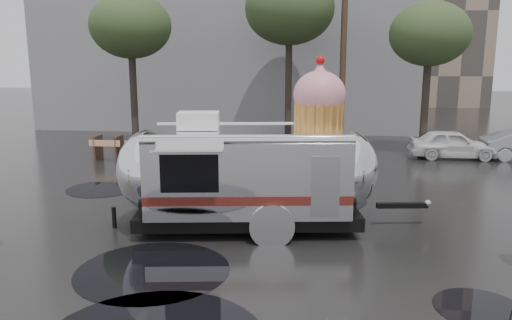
# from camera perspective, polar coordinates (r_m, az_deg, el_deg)

# --- Properties ---
(ground) EXTENTS (120.00, 120.00, 0.00)m
(ground) POSITION_cam_1_polar(r_m,az_deg,el_deg) (10.16, -1.31, -12.04)
(ground) COLOR black
(ground) RESTS_ON ground
(puddles) EXTENTS (11.33, 11.17, 0.01)m
(puddles) POSITION_cam_1_polar(r_m,az_deg,el_deg) (11.05, -5.96, -10.07)
(puddles) COLOR black
(puddles) RESTS_ON ground
(grey_building) EXTENTS (22.00, 12.00, 13.00)m
(grey_building) POSITION_cam_1_polar(r_m,az_deg,el_deg) (33.74, -2.36, 15.58)
(grey_building) COLOR slate
(grey_building) RESTS_ON ground
(utility_pole) EXTENTS (1.60, 0.28, 9.00)m
(utility_pole) POSITION_cam_1_polar(r_m,az_deg,el_deg) (23.26, 9.96, 12.67)
(utility_pole) COLOR #473323
(utility_pole) RESTS_ON ground
(tree_left) EXTENTS (3.64, 3.64, 6.95)m
(tree_left) POSITION_cam_1_polar(r_m,az_deg,el_deg) (23.78, -14.15, 14.55)
(tree_left) COLOR #382D26
(tree_left) RESTS_ON ground
(tree_mid) EXTENTS (4.20, 4.20, 8.03)m
(tree_mid) POSITION_cam_1_polar(r_m,az_deg,el_deg) (24.37, 3.84, 16.79)
(tree_mid) COLOR #382D26
(tree_mid) RESTS_ON ground
(tree_right) EXTENTS (3.36, 3.36, 6.42)m
(tree_right) POSITION_cam_1_polar(r_m,az_deg,el_deg) (22.73, 19.22, 13.35)
(tree_right) COLOR #382D26
(tree_right) RESTS_ON ground
(barricade_row) EXTENTS (4.30, 0.80, 1.00)m
(barricade_row) POSITION_cam_1_polar(r_m,az_deg,el_deg) (20.69, -12.71, 1.33)
(barricade_row) COLOR #473323
(barricade_row) RESTS_ON ground
(airstream_trailer) EXTENTS (7.77, 3.63, 4.21)m
(airstream_trailer) POSITION_cam_1_polar(r_m,az_deg,el_deg) (11.97, -0.48, -0.95)
(airstream_trailer) COLOR silver
(airstream_trailer) RESTS_ON ground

